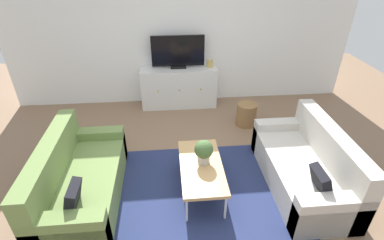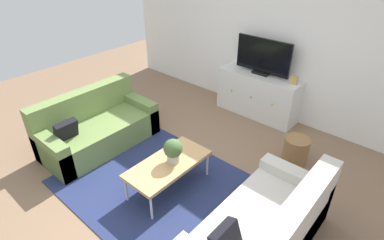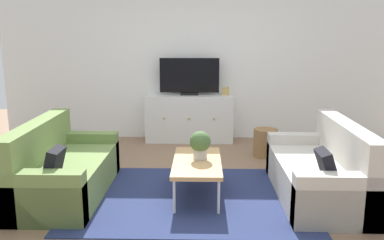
# 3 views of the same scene
# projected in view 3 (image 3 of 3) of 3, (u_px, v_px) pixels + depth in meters

# --- Properties ---
(ground_plane) EXTENTS (10.00, 10.00, 0.00)m
(ground_plane) POSITION_uv_depth(u_px,v_px,m) (191.00, 192.00, 4.66)
(ground_plane) COLOR #84664C
(wall_back) EXTENTS (6.40, 0.12, 2.70)m
(wall_back) POSITION_uv_depth(u_px,v_px,m) (195.00, 57.00, 6.87)
(wall_back) COLOR white
(wall_back) RESTS_ON ground_plane
(area_rug) EXTENTS (2.50, 1.90, 0.01)m
(area_rug) POSITION_uv_depth(u_px,v_px,m) (191.00, 197.00, 4.51)
(area_rug) COLOR navy
(area_rug) RESTS_ON ground_plane
(couch_left_side) EXTENTS (0.81, 1.67, 0.82)m
(couch_left_side) POSITION_uv_depth(u_px,v_px,m) (59.00, 171.00, 4.54)
(couch_left_side) COLOR olive
(couch_left_side) RESTS_ON ground_plane
(couch_right_side) EXTENTS (0.81, 1.67, 0.82)m
(couch_right_side) POSITION_uv_depth(u_px,v_px,m) (324.00, 174.00, 4.47)
(couch_right_side) COLOR beige
(couch_right_side) RESTS_ON ground_plane
(coffee_table) EXTENTS (0.52, 1.06, 0.40)m
(coffee_table) POSITION_uv_depth(u_px,v_px,m) (197.00, 163.00, 4.51)
(coffee_table) COLOR tan
(coffee_table) RESTS_ON ground_plane
(potted_plant) EXTENTS (0.23, 0.23, 0.31)m
(potted_plant) POSITION_uv_depth(u_px,v_px,m) (200.00, 144.00, 4.52)
(potted_plant) COLOR #B7B2A8
(potted_plant) RESTS_ON coffee_table
(tv_console) EXTENTS (1.41, 0.47, 0.76)m
(tv_console) POSITION_uv_depth(u_px,v_px,m) (189.00, 118.00, 6.80)
(tv_console) COLOR silver
(tv_console) RESTS_ON ground_plane
(flat_screen_tv) EXTENTS (0.95, 0.16, 0.59)m
(flat_screen_tv) POSITION_uv_depth(u_px,v_px,m) (189.00, 77.00, 6.68)
(flat_screen_tv) COLOR black
(flat_screen_tv) RESTS_ON tv_console
(mantel_clock) EXTENTS (0.11, 0.07, 0.13)m
(mantel_clock) POSITION_uv_depth(u_px,v_px,m) (226.00, 91.00, 6.70)
(mantel_clock) COLOR tan
(mantel_clock) RESTS_ON tv_console
(wicker_basket) EXTENTS (0.34, 0.34, 0.40)m
(wicker_basket) POSITION_uv_depth(u_px,v_px,m) (265.00, 143.00, 6.00)
(wicker_basket) COLOR olive
(wicker_basket) RESTS_ON ground_plane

